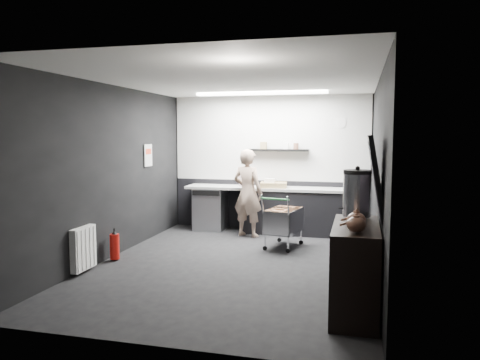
# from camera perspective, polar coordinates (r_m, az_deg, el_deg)

# --- Properties ---
(floor) EXTENTS (5.50, 5.50, 0.00)m
(floor) POSITION_cam_1_polar(r_m,az_deg,el_deg) (7.04, -0.67, -10.33)
(floor) COLOR black
(floor) RESTS_ON ground
(ceiling) EXTENTS (5.50, 5.50, 0.00)m
(ceiling) POSITION_cam_1_polar(r_m,az_deg,el_deg) (6.81, -0.69, 12.07)
(ceiling) COLOR white
(ceiling) RESTS_ON wall_back
(wall_back) EXTENTS (5.50, 0.00, 5.50)m
(wall_back) POSITION_cam_1_polar(r_m,az_deg,el_deg) (9.47, 3.62, 2.07)
(wall_back) COLOR black
(wall_back) RESTS_ON floor
(wall_front) EXTENTS (5.50, 0.00, 5.50)m
(wall_front) POSITION_cam_1_polar(r_m,az_deg,el_deg) (4.22, -10.38, -2.44)
(wall_front) COLOR black
(wall_front) RESTS_ON floor
(wall_left) EXTENTS (0.00, 5.50, 5.50)m
(wall_left) POSITION_cam_1_polar(r_m,az_deg,el_deg) (7.56, -15.49, 0.98)
(wall_left) COLOR black
(wall_left) RESTS_ON floor
(wall_right) EXTENTS (0.00, 5.50, 5.50)m
(wall_right) POSITION_cam_1_polar(r_m,az_deg,el_deg) (6.57, 16.42, 0.29)
(wall_right) COLOR black
(wall_right) RESTS_ON floor
(kitchen_wall_panel) EXTENTS (3.95, 0.02, 1.70)m
(kitchen_wall_panel) POSITION_cam_1_polar(r_m,az_deg,el_deg) (9.44, 3.62, 5.09)
(kitchen_wall_panel) COLOR silver
(kitchen_wall_panel) RESTS_ON wall_back
(dado_panel) EXTENTS (3.95, 0.02, 1.00)m
(dado_panel) POSITION_cam_1_polar(r_m,az_deg,el_deg) (9.54, 3.57, -3.04)
(dado_panel) COLOR black
(dado_panel) RESTS_ON wall_back
(floating_shelf) EXTENTS (1.20, 0.22, 0.04)m
(floating_shelf) POSITION_cam_1_polar(r_m,az_deg,el_deg) (9.30, 4.69, 3.66)
(floating_shelf) COLOR black
(floating_shelf) RESTS_ON wall_back
(wall_clock) EXTENTS (0.20, 0.03, 0.20)m
(wall_clock) POSITION_cam_1_polar(r_m,az_deg,el_deg) (9.27, 12.21, 6.82)
(wall_clock) COLOR white
(wall_clock) RESTS_ON wall_back
(poster) EXTENTS (0.02, 0.30, 0.40)m
(poster) POSITION_cam_1_polar(r_m,az_deg,el_deg) (8.69, -11.15, 2.97)
(poster) COLOR silver
(poster) RESTS_ON wall_left
(poster_red_band) EXTENTS (0.02, 0.22, 0.10)m
(poster_red_band) POSITION_cam_1_polar(r_m,az_deg,el_deg) (8.69, -11.13, 3.43)
(poster_red_band) COLOR red
(poster_red_band) RESTS_ON poster
(radiator) EXTENTS (0.10, 0.50, 0.60)m
(radiator) POSITION_cam_1_polar(r_m,az_deg,el_deg) (6.92, -18.56, -7.91)
(radiator) COLOR white
(radiator) RESTS_ON wall_left
(ceiling_strip) EXTENTS (2.40, 0.20, 0.04)m
(ceiling_strip) POSITION_cam_1_polar(r_m,az_deg,el_deg) (8.60, 2.55, 10.51)
(ceiling_strip) COLOR white
(ceiling_strip) RESTS_ON ceiling
(prep_counter) EXTENTS (3.20, 0.61, 0.90)m
(prep_counter) POSITION_cam_1_polar(r_m,az_deg,el_deg) (9.22, 4.03, -3.61)
(prep_counter) COLOR black
(prep_counter) RESTS_ON floor
(person) EXTENTS (0.70, 0.56, 1.66)m
(person) POSITION_cam_1_polar(r_m,az_deg,el_deg) (8.82, 0.95, -1.59)
(person) COLOR beige
(person) RESTS_ON floor
(shopping_cart) EXTENTS (0.64, 0.92, 0.90)m
(shopping_cart) POSITION_cam_1_polar(r_m,az_deg,el_deg) (8.05, 5.32, -5.19)
(shopping_cart) COLOR silver
(shopping_cart) RESTS_ON floor
(sideboard) EXTENTS (0.55, 1.29, 1.93)m
(sideboard) POSITION_cam_1_polar(r_m,az_deg,el_deg) (5.29, 14.02, -9.05)
(sideboard) COLOR black
(sideboard) RESTS_ON floor
(fire_extinguisher) EXTENTS (0.14, 0.14, 0.48)m
(fire_extinguisher) POSITION_cam_1_polar(r_m,az_deg,el_deg) (7.48, -15.04, -7.73)
(fire_extinguisher) COLOR #AF120B
(fire_extinguisher) RESTS_ON floor
(cardboard_box) EXTENTS (0.55, 0.44, 0.10)m
(cardboard_box) POSITION_cam_1_polar(r_m,az_deg,el_deg) (9.11, 4.12, -0.60)
(cardboard_box) COLOR olive
(cardboard_box) RESTS_ON prep_counter
(pink_tub) EXTENTS (0.23, 0.23, 0.23)m
(pink_tub) POSITION_cam_1_polar(r_m,az_deg,el_deg) (9.27, 0.53, -0.09)
(pink_tub) COLOR silver
(pink_tub) RESTS_ON prep_counter
(white_container) EXTENTS (0.20, 0.16, 0.18)m
(white_container) POSITION_cam_1_polar(r_m,az_deg,el_deg) (9.12, 3.67, -0.36)
(white_container) COLOR white
(white_container) RESTS_ON prep_counter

